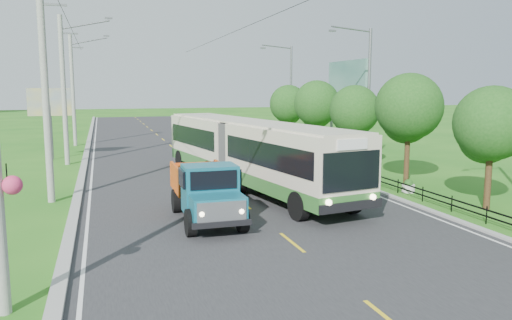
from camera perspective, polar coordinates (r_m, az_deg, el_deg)
name	(u,v)px	position (r m, az deg, el deg)	size (l,w,h in m)	color
ground	(292,243)	(17.08, 4.13, -9.42)	(240.00, 240.00, 0.00)	#216518
road	(190,161)	(36.03, -7.54, -0.13)	(14.00, 120.00, 0.02)	#28282B
curb_left	(84,165)	(35.54, -19.06, -0.52)	(0.40, 120.00, 0.15)	#9E9E99
curb_right	(284,157)	(37.87, 3.18, 0.39)	(0.30, 120.00, 0.10)	#9E9E99
edge_line_left	(93,165)	(35.53, -18.17, -0.57)	(0.12, 120.00, 0.00)	silver
edge_line_right	(277,157)	(37.70, 2.47, 0.32)	(0.12, 120.00, 0.00)	silver
centre_dash	(292,242)	(17.08, 4.13, -9.35)	(0.12, 2.20, 0.00)	yellow
railing_right	(328,164)	(32.69, 8.25, -0.48)	(0.04, 40.00, 0.60)	black
pole_near	(46,90)	(24.26, -22.87, 7.38)	(3.51, 0.32, 10.00)	gray
pole_mid	(64,90)	(36.22, -21.07, 7.51)	(3.51, 0.32, 10.00)	gray
pole_far	(73,89)	(48.21, -20.17, 7.58)	(3.51, 0.32, 10.00)	gray
tree_second	(490,127)	(23.51, 25.19, 3.39)	(3.18, 3.26, 5.30)	#382314
tree_third	(408,111)	(28.19, 17.00, 5.42)	(3.60, 3.62, 6.00)	#382314
tree_fourth	(354,113)	(33.34, 11.16, 5.30)	(3.24, 3.31, 5.40)	#382314
tree_fifth	(316,106)	(38.71, 6.93, 6.16)	(3.48, 3.52, 5.80)	#382314
tree_back	(288,106)	(44.25, 3.73, 6.18)	(3.30, 3.36, 5.50)	#382314
streetlight_mid	(367,93)	(33.56, 12.53, 7.53)	(3.02, 0.20, 9.07)	slate
streetlight_far	(289,92)	(46.24, 3.83, 7.82)	(3.02, 0.20, 9.07)	slate
planter_near	(408,187)	(26.15, 17.02, -2.94)	(0.64, 0.64, 0.67)	silver
planter_mid	(337,164)	(32.96, 9.20, -0.45)	(0.64, 0.64, 0.67)	silver
planter_far	(292,150)	(40.21, 4.12, 1.17)	(0.64, 0.64, 0.67)	silver
billboard_left	(50,107)	(39.33, -22.51, 5.66)	(3.00, 0.20, 5.20)	slate
billboard_right	(347,86)	(39.62, 10.31, 8.29)	(0.24, 6.00, 7.30)	slate
bus	(248,148)	(26.29, -0.91, 1.37)	(5.70, 17.87, 3.41)	#2F6B2B
dump_truck	(206,188)	(19.57, -5.74, -3.17)	(2.24, 5.59, 2.34)	#14647A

